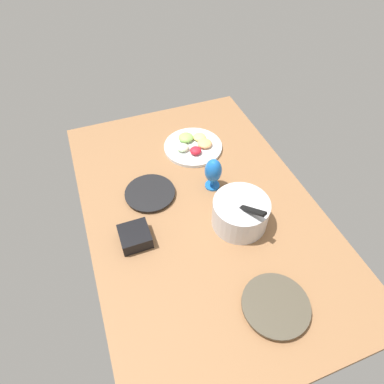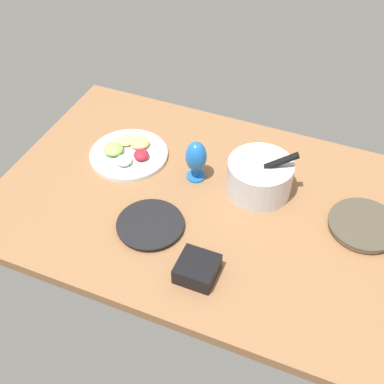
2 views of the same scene
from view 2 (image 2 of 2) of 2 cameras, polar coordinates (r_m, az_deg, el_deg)
ground_plane at (r=190.61cm, az=2.05°, el=-1.48°), size 160.00×104.00×4.00cm
dinner_plate_left at (r=180.26cm, az=-4.69°, el=-3.70°), size 24.02×24.02×2.01cm
dinner_plate_right at (r=188.69cm, az=18.66°, el=-3.59°), size 25.06×25.06×2.94cm
mixing_bowl at (r=190.16cm, az=7.59°, el=1.80°), size 25.11×24.34×19.37cm
fruit_platter at (r=208.50cm, az=-7.13°, el=4.37°), size 31.60×31.60×5.31cm
hurricane_glass_blue at (r=191.91cm, az=0.46°, el=3.83°), size 8.16×8.16×17.07cm
square_bowl_black at (r=164.76cm, az=0.58°, el=-8.52°), size 12.60×12.60×6.15cm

